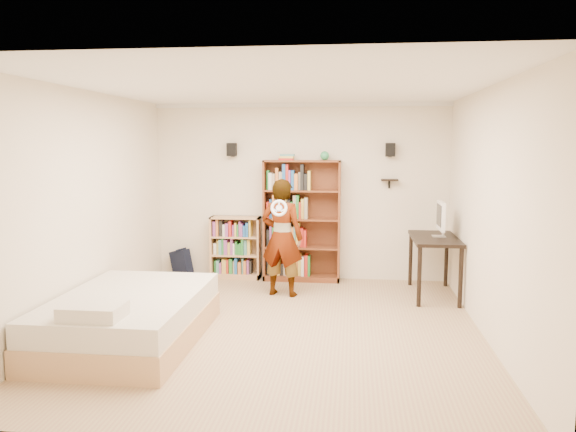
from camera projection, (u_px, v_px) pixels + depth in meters
name	position (u px, v px, depth m)	size (l,w,h in m)	color
ground	(280.00, 329.00, 6.37)	(4.50, 5.00, 0.01)	tan
room_shell	(279.00, 174.00, 6.14)	(4.52, 5.02, 2.71)	silver
crown_molding	(279.00, 89.00, 6.03)	(4.50, 5.00, 0.06)	silver
speaker_left	(232.00, 150.00, 8.60)	(0.14, 0.12, 0.20)	black
speaker_right	(390.00, 150.00, 8.32)	(0.14, 0.12, 0.20)	black
wall_shelf	(390.00, 180.00, 8.39)	(0.25, 0.16, 0.03)	black
tall_bookshelf	(302.00, 221.00, 8.54)	(1.16, 0.34, 1.84)	brown
low_bookshelf	(236.00, 247.00, 8.74)	(0.77, 0.29, 0.97)	tan
computer_desk	(434.00, 266.00, 7.71)	(0.60, 1.21, 0.82)	black
imac	(439.00, 219.00, 7.64)	(0.10, 0.48, 0.48)	white
daybed	(130.00, 312.00, 5.93)	(1.42, 2.18, 0.64)	beige
person	(282.00, 237.00, 7.70)	(0.59, 0.39, 1.62)	black
wii_wheel	(279.00, 208.00, 7.34)	(0.22, 0.22, 0.04)	white
navy_bag	(182.00, 263.00, 8.86)	(0.32, 0.21, 0.44)	black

